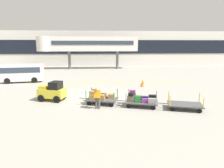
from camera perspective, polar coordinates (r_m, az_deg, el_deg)
ground_plane at (r=17.08m, az=-5.02°, el=-3.72°), size 120.00×120.00×0.00m
apron_lead_line at (r=23.39m, az=-3.72°, el=0.45°), size 21.81×1.07×0.01m
terminal_building at (r=42.47m, az=-4.69°, el=10.32°), size 60.24×2.51×7.28m
jet_bridge at (r=36.56m, az=-8.27°, el=11.49°), size 18.23×3.00×5.89m
baggage_tug at (r=16.42m, az=-17.10°, el=-2.10°), size 2.33×1.73×1.58m
baggage_cart_lead at (r=14.95m, az=-3.33°, el=-3.83°), size 3.08×2.01×1.10m
baggage_cart_middle at (r=14.42m, az=8.44°, el=-4.51°), size 3.08×2.01×1.12m
baggage_cart_tail at (r=14.58m, az=20.53°, el=-5.68°), size 3.08×2.01×1.10m
baggage_handler at (r=13.66m, az=-4.29°, el=-3.82°), size 0.47×0.49×1.56m
shuttle_van at (r=25.90m, az=-24.86°, el=3.24°), size 5.01×2.53×2.10m
safety_cone_near at (r=21.26m, az=8.84°, el=-0.03°), size 0.36×0.36×0.55m
safety_cone_far at (r=22.47m, az=9.01°, el=0.58°), size 0.36×0.36×0.55m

